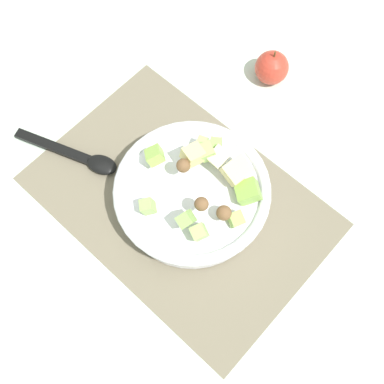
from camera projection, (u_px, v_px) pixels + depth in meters
The scene contains 5 objects.
ground_plane at pixel (180, 201), 0.88m from camera, with size 2.40×2.40×0.00m, color silver.
placemat at pixel (180, 201), 0.87m from camera, with size 0.49×0.34×0.01m, color #756B56.
salad_bowl at pixel (193, 193), 0.84m from camera, with size 0.26×0.26×0.11m.
serving_spoon at pixel (82, 157), 0.90m from camera, with size 0.20×0.09×0.01m.
whole_apple at pixel (272, 68), 0.95m from camera, with size 0.06×0.06×0.08m.
Camera 1 is at (0.25, -0.24, 0.81)m, focal length 47.40 mm.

